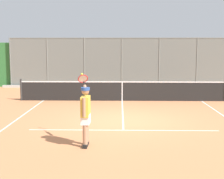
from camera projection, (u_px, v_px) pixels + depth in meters
name	position (u px, v px, depth m)	size (l,w,h in m)	color
ground_plane	(123.00, 121.00, 11.88)	(60.00, 60.00, 0.00)	#C67A4C
court_line_markings	(123.00, 132.00, 10.28)	(7.84, 10.42, 0.01)	white
fence_backdrop	(122.00, 65.00, 21.85)	(17.47, 1.37, 3.22)	slate
tennis_net	(122.00, 91.00, 16.11)	(10.07, 0.09, 1.07)	#2D2D2D
tennis_player	(85.00, 112.00, 8.75)	(0.44, 1.36, 1.89)	black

